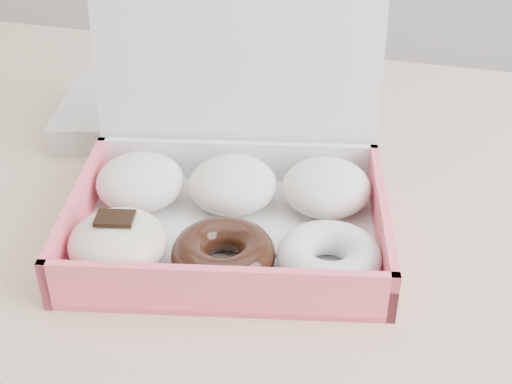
# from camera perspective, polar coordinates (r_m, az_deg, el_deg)

# --- Properties ---
(table) EXTENTS (1.20, 0.80, 0.75)m
(table) POSITION_cam_1_polar(r_m,az_deg,el_deg) (0.96, -3.48, -1.62)
(table) COLOR tan
(table) RESTS_ON ground
(donut_box) EXTENTS (0.39, 0.35, 0.25)m
(donut_box) POSITION_cam_1_polar(r_m,az_deg,el_deg) (0.77, -2.37, -0.63)
(donut_box) COLOR silver
(donut_box) RESTS_ON table
(newspapers) EXTENTS (0.27, 0.24, 0.04)m
(newspapers) POSITION_cam_1_polar(r_m,az_deg,el_deg) (1.01, -8.69, 6.32)
(newspapers) COLOR silver
(newspapers) RESTS_ON table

